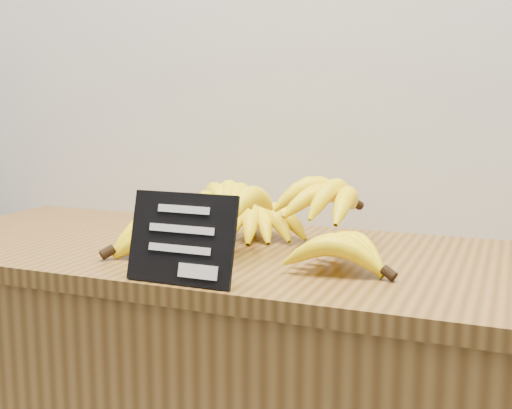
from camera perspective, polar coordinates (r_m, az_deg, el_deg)
name	(u,v)px	position (r m, az deg, el deg)	size (l,w,h in m)	color
counter_top	(267,258)	(1.15, 0.95, -4.80)	(1.41, 0.54, 0.03)	brown
chalkboard_sign	(181,239)	(0.94, -6.64, -3.03)	(0.17, 0.01, 0.13)	black
banana_pile	(248,221)	(1.15, -0.74, -1.51)	(0.53, 0.39, 0.12)	#FFEC0A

